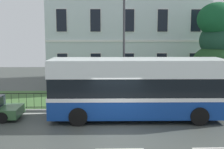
# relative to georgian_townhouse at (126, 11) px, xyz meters

# --- Properties ---
(ground_plane) EXTENTS (60.00, 56.00, 0.18)m
(ground_plane) POSITION_rel_georgian_townhouse_xyz_m (-1.48, -14.15, -6.90)
(ground_plane) COLOR #424743
(georgian_townhouse) EXTENTS (14.32, 8.23, 13.48)m
(georgian_townhouse) POSITION_rel_georgian_townhouse_xyz_m (0.00, 0.00, 0.00)
(georgian_townhouse) COLOR silver
(georgian_townhouse) RESTS_ON ground_plane
(iron_verge_railing) EXTENTS (18.42, 0.04, 0.97)m
(iron_verge_railing) POSITION_rel_georgian_townhouse_xyz_m (0.00, -10.88, -6.26)
(iron_verge_railing) COLOR black
(iron_verge_railing) RESTS_ON ground_plane
(evergreen_tree) EXTENTS (4.17, 4.17, 7.13)m
(evergreen_tree) POSITION_rel_georgian_townhouse_xyz_m (6.27, -7.56, -4.04)
(evergreen_tree) COLOR #423328
(evergreen_tree) RESTS_ON ground_plane
(single_decker_bus) EXTENTS (9.54, 2.77, 3.35)m
(single_decker_bus) POSITION_rel_georgian_townhouse_xyz_m (-0.30, -12.86, -5.13)
(single_decker_bus) COLOR navy
(single_decker_bus) RESTS_ON ground_plane
(street_lamp_post) EXTENTS (0.36, 0.24, 7.21)m
(street_lamp_post) POSITION_rel_georgian_townhouse_xyz_m (-0.87, -10.43, -2.66)
(street_lamp_post) COLOR #333338
(street_lamp_post) RESTS_ON ground_plane
(litter_bin) EXTENTS (0.56, 0.56, 1.12)m
(litter_bin) POSITION_rel_georgian_townhouse_xyz_m (3.78, -10.27, -6.20)
(litter_bin) COLOR #4C4742
(litter_bin) RESTS_ON ground_plane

